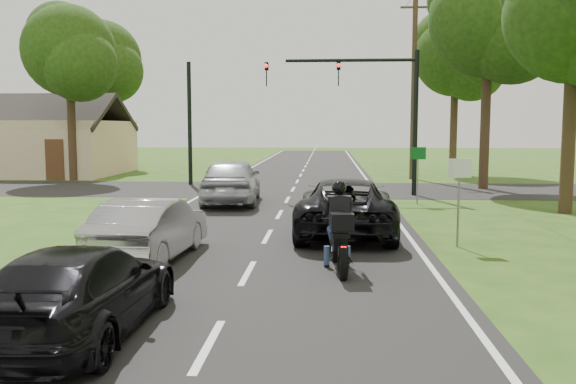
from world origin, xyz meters
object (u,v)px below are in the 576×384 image
object	(u,v)px
traffic_signal	(371,96)
utility_pole_far	(414,85)
dark_suv	(346,206)
dark_car_behind	(80,290)
sign_white	(459,181)
motorcycle_rider	(339,236)
silver_suv	(231,181)
silver_sedan	(150,229)
sign_green	(418,161)

from	to	relation	value
traffic_signal	utility_pole_far	distance (m)	8.55
dark_suv	traffic_signal	distance (m)	10.15
dark_car_behind	utility_pole_far	xyz separation A→B (m)	(8.05, 25.69, 4.44)
sign_white	motorcycle_rider	bearing A→B (deg)	-137.23
utility_pole_far	dark_car_behind	bearing A→B (deg)	-107.39
silver_suv	utility_pole_far	xyz separation A→B (m)	(8.22, 11.22, 4.21)
dark_suv	silver_suv	size ratio (longest dim) A/B	1.08
silver_suv	utility_pole_far	size ratio (longest dim) A/B	0.50
dark_suv	utility_pole_far	distance (m)	18.48
traffic_signal	utility_pole_far	size ratio (longest dim) A/B	0.64
motorcycle_rider	utility_pole_far	distance (m)	22.56
motorcycle_rider	dark_suv	distance (m)	4.22
traffic_signal	motorcycle_rider	bearing A→B (deg)	-96.39
traffic_signal	utility_pole_far	world-z (taller)	utility_pole_far
dark_car_behind	traffic_signal	world-z (taller)	traffic_signal
dark_car_behind	silver_suv	bearing A→B (deg)	-89.04
utility_pole_far	silver_sedan	bearing A→B (deg)	-111.96
motorcycle_rider	silver_sedan	world-z (taller)	motorcycle_rider
dark_car_behind	sign_white	world-z (taller)	sign_white
silver_sedan	traffic_signal	distance (m)	14.51
dark_suv	sign_white	size ratio (longest dim) A/B	2.55
silver_suv	dark_car_behind	bearing A→B (deg)	86.88
dark_suv	utility_pole_far	xyz separation A→B (m)	(4.14, 17.49, 4.32)
dark_suv	sign_white	bearing A→B (deg)	151.63
utility_pole_far	motorcycle_rider	bearing A→B (deg)	-101.46
silver_sedan	motorcycle_rider	bearing A→B (deg)	172.92
motorcycle_rider	silver_suv	world-z (taller)	motorcycle_rider
dark_suv	dark_car_behind	bearing A→B (deg)	66.32
motorcycle_rider	traffic_signal	size ratio (longest dim) A/B	0.34
dark_suv	sign_green	distance (m)	7.11
motorcycle_rider	sign_white	distance (m)	4.04
motorcycle_rider	utility_pole_far	bearing A→B (deg)	73.43
sign_white	sign_green	bearing A→B (deg)	88.57
silver_sedan	sign_green	bearing A→B (deg)	-122.32
utility_pole_far	sign_white	distance (m)	19.39
motorcycle_rider	sign_white	world-z (taller)	sign_white
motorcycle_rider	dark_suv	world-z (taller)	motorcycle_rider
silver_suv	sign_white	distance (m)	10.32
silver_suv	sign_green	xyz separation A→B (m)	(6.92, 0.20, 0.73)
dark_suv	silver_sedan	world-z (taller)	dark_suv
silver_suv	dark_car_behind	size ratio (longest dim) A/B	1.15
silver_sedan	traffic_signal	size ratio (longest dim) A/B	0.65
dark_suv	silver_suv	distance (m)	7.48
silver_suv	sign_green	distance (m)	6.96
traffic_signal	sign_green	distance (m)	4.24
motorcycle_rider	dark_suv	xyz separation A→B (m)	(0.26, 4.21, 0.04)
motorcycle_rider	silver_sedan	size ratio (longest dim) A/B	0.52
motorcycle_rider	sign_white	bearing A→B (deg)	37.65
silver_suv	sign_white	xyz separation A→B (m)	(6.72, -7.80, 0.73)
dark_suv	silver_suv	xyz separation A→B (m)	(-4.08, 6.27, 0.10)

